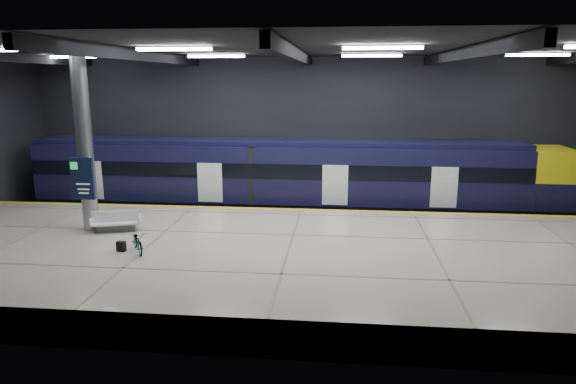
# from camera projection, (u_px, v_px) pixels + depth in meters

# --- Properties ---
(ground) EXTENTS (30.00, 30.00, 0.00)m
(ground) POSITION_uv_depth(u_px,v_px,m) (295.00, 253.00, 20.69)
(ground) COLOR black
(ground) RESTS_ON ground
(room_shell) EXTENTS (30.10, 16.10, 8.05)m
(room_shell) POSITION_uv_depth(u_px,v_px,m) (296.00, 110.00, 19.44)
(room_shell) COLOR black
(room_shell) RESTS_ON ground
(platform) EXTENTS (30.00, 11.00, 1.10)m
(platform) POSITION_uv_depth(u_px,v_px,m) (289.00, 262.00, 18.14)
(platform) COLOR #B8AD9B
(platform) RESTS_ON ground
(safety_strip) EXTENTS (30.00, 0.40, 0.01)m
(safety_strip) POSITION_uv_depth(u_px,v_px,m) (301.00, 210.00, 23.12)
(safety_strip) COLOR gold
(safety_strip) RESTS_ON platform
(rails) EXTENTS (30.00, 1.52, 0.16)m
(rails) POSITION_uv_depth(u_px,v_px,m) (305.00, 216.00, 26.01)
(rails) COLOR gray
(rails) RESTS_ON ground
(train) EXTENTS (29.40, 2.84, 3.79)m
(train) POSITION_uv_depth(u_px,v_px,m) (311.00, 178.00, 25.54)
(train) COLOR black
(train) RESTS_ON ground
(bench) EXTENTS (1.98, 1.24, 0.81)m
(bench) POSITION_uv_depth(u_px,v_px,m) (116.00, 224.00, 19.91)
(bench) COLOR #595B60
(bench) RESTS_ON platform
(bicycle) EXTENTS (1.18, 1.48, 0.75)m
(bicycle) POSITION_uv_depth(u_px,v_px,m) (138.00, 241.00, 17.49)
(bicycle) COLOR #99999E
(bicycle) RESTS_ON platform
(pannier_bag) EXTENTS (0.33, 0.23, 0.35)m
(pannier_bag) POSITION_uv_depth(u_px,v_px,m) (121.00, 246.00, 17.60)
(pannier_bag) COLOR black
(pannier_bag) RESTS_ON platform
(info_column) EXTENTS (0.90, 0.78, 6.90)m
(info_column) POSITION_uv_depth(u_px,v_px,m) (84.00, 144.00, 19.51)
(info_column) COLOR #9EA0A5
(info_column) RESTS_ON platform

